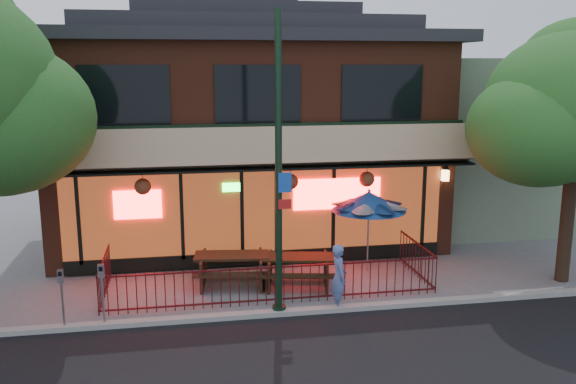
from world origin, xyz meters
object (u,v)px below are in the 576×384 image
picnic_table_right (298,266)px  parking_meter_far (62,289)px  pedestrian (339,277)px  parking_meter_near (102,285)px  street_light (279,184)px  picnic_table_left (232,265)px  patio_umbrella (369,201)px

picnic_table_right → parking_meter_far: bearing=-161.9°
pedestrian → parking_meter_far: bearing=91.3°
picnic_table_right → parking_meter_far: parking_meter_far is taller
parking_meter_near → picnic_table_right: bearing=20.8°
street_light → parking_meter_far: 5.33m
picnic_table_left → picnic_table_right: (1.73, -0.38, -0.02)m
street_light → parking_meter_near: 4.54m
picnic_table_left → picnic_table_right: 1.77m
pedestrian → parking_meter_near: size_ratio=1.09×
patio_umbrella → parking_meter_far: patio_umbrella is taller
street_light → patio_umbrella: 4.12m
street_light → picnic_table_left: (-0.93, 2.15, -2.59)m
picnic_table_left → parking_meter_far: 4.54m
pedestrian → parking_meter_far: 6.33m
parking_meter_near → picnic_table_left: bearing=35.7°
picnic_table_left → parking_meter_far: bearing=-150.5°
picnic_table_right → parking_meter_near: (-4.80, -1.83, 0.46)m
picnic_table_left → picnic_table_right: size_ratio=0.99×
picnic_table_right → pedestrian: bearing=-68.7°
street_light → pedestrian: (1.47, 0.05, -2.34)m
street_light → parking_meter_far: size_ratio=4.94×
pedestrian → parking_meter_near: 5.47m
pedestrian → parking_meter_far: pedestrian is taller
pedestrian → parking_meter_near: pedestrian is taller
picnic_table_right → parking_meter_near: size_ratio=1.47×
picnic_table_left → parking_meter_near: size_ratio=1.46×
street_light → picnic_table_right: bearing=65.7°
picnic_table_right → patio_umbrella: 2.79m
street_light → parking_meter_near: (-4.00, -0.06, -2.15)m
parking_meter_near → parking_meter_far: size_ratio=1.04×
picnic_table_right → patio_umbrella: (2.19, 0.85, 1.50)m
patio_umbrella → picnic_table_left: bearing=-173.2°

